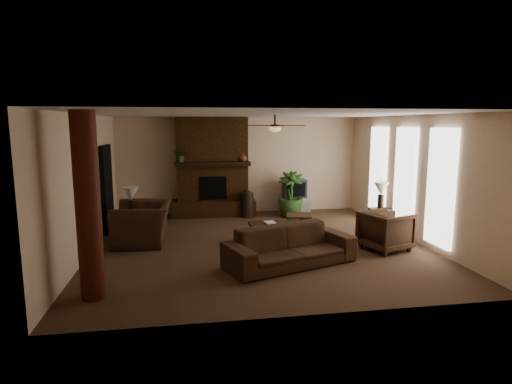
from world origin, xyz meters
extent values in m
plane|color=brown|center=(0.00, 0.00, 0.00)|extent=(7.00, 7.00, 0.00)
plane|color=silver|center=(0.00, 0.00, 2.80)|extent=(7.00, 7.00, 0.00)
plane|color=beige|center=(0.00, 3.50, 1.40)|extent=(7.00, 0.00, 7.00)
plane|color=beige|center=(0.00, -3.50, 1.40)|extent=(7.00, 0.00, 7.00)
plane|color=beige|center=(-3.50, 0.00, 1.40)|extent=(0.00, 7.00, 7.00)
plane|color=beige|center=(3.50, 0.00, 1.40)|extent=(0.00, 7.00, 7.00)
cube|color=#4F3015|center=(-0.80, 3.25, 1.40)|extent=(2.00, 0.50, 2.80)
cube|color=#4F3015|center=(-0.80, 3.15, 0.23)|extent=(2.40, 0.70, 0.45)
cube|color=black|center=(-0.80, 2.99, 0.82)|extent=(0.75, 0.04, 0.65)
cube|color=black|center=(-0.80, 2.97, 1.50)|extent=(2.10, 0.28, 0.12)
cube|color=white|center=(3.45, 1.60, 1.35)|extent=(0.08, 0.85, 2.35)
cube|color=white|center=(3.45, 0.20, 1.35)|extent=(0.08, 0.85, 2.35)
cube|color=white|center=(3.45, -1.20, 1.35)|extent=(0.08, 0.85, 2.35)
cylinder|color=#572315|center=(-2.95, -2.40, 1.40)|extent=(0.36, 0.36, 2.80)
cube|color=black|center=(-3.44, 1.80, 1.05)|extent=(0.10, 1.00, 2.10)
cylinder|color=black|center=(0.40, 0.30, 2.68)|extent=(0.04, 0.04, 0.24)
cylinder|color=black|center=(0.40, 0.30, 2.56)|extent=(0.20, 0.20, 0.06)
ellipsoid|color=#F2BF72|center=(0.40, 0.30, 2.50)|extent=(0.26, 0.26, 0.14)
cube|color=black|center=(0.80, 0.30, 2.57)|extent=(0.55, 0.12, 0.01)
cube|color=black|center=(0.00, 0.30, 2.57)|extent=(0.55, 0.12, 0.01)
cube|color=black|center=(0.40, 0.70, 2.57)|extent=(0.12, 0.55, 0.01)
cube|color=black|center=(0.40, -0.10, 2.57)|extent=(0.12, 0.55, 0.01)
imported|color=#442D1D|center=(0.35, -1.41, 0.48)|extent=(2.54, 1.49, 0.95)
imported|color=#442D1D|center=(-2.49, 0.54, 0.59)|extent=(0.94, 1.40, 1.19)
imported|color=#442D1D|center=(2.55, -0.79, 0.45)|extent=(1.06, 1.09, 0.90)
cube|color=black|center=(0.42, 0.12, 0.40)|extent=(1.20, 0.70, 0.06)
cube|color=black|center=(-0.08, -0.13, 0.18)|extent=(0.07, 0.07, 0.37)
cube|color=black|center=(0.92, -0.13, 0.18)|extent=(0.07, 0.07, 0.37)
cube|color=black|center=(-0.08, 0.37, 0.18)|extent=(0.07, 0.07, 0.37)
cube|color=black|center=(0.92, 0.37, 0.18)|extent=(0.07, 0.07, 0.37)
cube|color=#442D1D|center=(1.18, 1.06, 0.20)|extent=(0.72, 0.72, 0.40)
cube|color=#B8B8BA|center=(1.55, 2.97, 0.25)|extent=(0.88, 0.55, 0.50)
cube|color=#363638|center=(1.55, 2.98, 0.76)|extent=(0.66, 0.51, 0.52)
cube|color=black|center=(1.55, 2.72, 0.76)|extent=(0.52, 0.04, 0.40)
cylinder|color=black|center=(0.14, 2.76, 0.35)|extent=(0.34, 0.34, 0.70)
sphere|color=black|center=(0.14, 2.76, 0.60)|extent=(0.34, 0.34, 0.34)
imported|color=#305823|center=(1.35, 2.64, 0.36)|extent=(1.07, 1.44, 0.72)
cube|color=black|center=(-2.78, 0.92, 0.28)|extent=(0.56, 0.56, 0.55)
cylinder|color=black|center=(-2.78, 0.91, 0.73)|extent=(0.18, 0.18, 0.35)
cone|color=silver|center=(-2.78, 0.91, 1.05)|extent=(0.45, 0.45, 0.30)
cube|color=black|center=(3.15, 0.69, 0.28)|extent=(0.54, 0.54, 0.55)
cylinder|color=black|center=(3.15, 0.75, 0.73)|extent=(0.17, 0.17, 0.35)
cone|color=silver|center=(3.15, 0.75, 1.05)|extent=(0.45, 0.45, 0.30)
imported|color=#305823|center=(-1.67, 2.97, 1.72)|extent=(0.41, 0.45, 0.33)
imported|color=brown|center=(0.05, 3.01, 1.67)|extent=(0.24, 0.25, 0.22)
imported|color=#999999|center=(0.17, 0.15, 0.57)|extent=(0.22, 0.05, 0.29)
imported|color=#999999|center=(0.69, -0.02, 0.58)|extent=(0.19, 0.14, 0.29)
camera|label=1|loc=(-1.50, -8.76, 2.60)|focal=29.56mm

